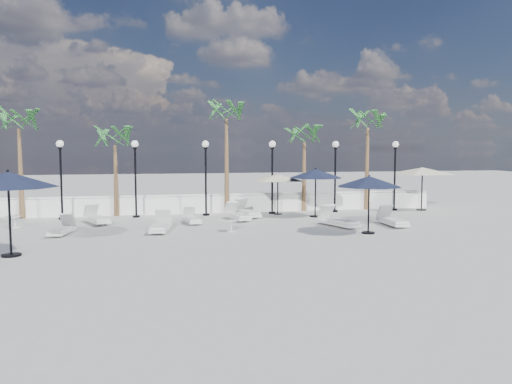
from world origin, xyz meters
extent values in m
plane|color=#AEAEA8|center=(0.00, 0.00, 0.00)|extent=(100.00, 100.00, 0.00)
cube|color=white|center=(0.00, 7.50, 0.45)|extent=(26.00, 0.30, 0.90)
cube|color=white|center=(0.00, 7.50, 0.97)|extent=(26.00, 0.12, 0.08)
cylinder|color=black|center=(-7.00, 6.50, 0.05)|extent=(0.36, 0.36, 0.10)
cylinder|color=black|center=(-7.00, 6.50, 1.75)|extent=(0.10, 0.10, 3.50)
cylinder|color=black|center=(-7.00, 6.50, 3.45)|extent=(0.18, 0.18, 0.10)
sphere|color=white|center=(-7.00, 6.50, 3.66)|extent=(0.36, 0.36, 0.36)
cylinder|color=black|center=(-3.50, 6.50, 0.05)|extent=(0.36, 0.36, 0.10)
cylinder|color=black|center=(-3.50, 6.50, 1.75)|extent=(0.10, 0.10, 3.50)
cylinder|color=black|center=(-3.50, 6.50, 3.45)|extent=(0.18, 0.18, 0.10)
sphere|color=white|center=(-3.50, 6.50, 3.66)|extent=(0.36, 0.36, 0.36)
cylinder|color=black|center=(0.00, 6.50, 0.05)|extent=(0.36, 0.36, 0.10)
cylinder|color=black|center=(0.00, 6.50, 1.75)|extent=(0.10, 0.10, 3.50)
cylinder|color=black|center=(0.00, 6.50, 3.45)|extent=(0.18, 0.18, 0.10)
sphere|color=white|center=(0.00, 6.50, 3.66)|extent=(0.36, 0.36, 0.36)
cylinder|color=black|center=(3.50, 6.50, 0.05)|extent=(0.36, 0.36, 0.10)
cylinder|color=black|center=(3.50, 6.50, 1.75)|extent=(0.10, 0.10, 3.50)
cylinder|color=black|center=(3.50, 6.50, 3.45)|extent=(0.18, 0.18, 0.10)
sphere|color=white|center=(3.50, 6.50, 3.66)|extent=(0.36, 0.36, 0.36)
cylinder|color=black|center=(7.00, 6.50, 0.05)|extent=(0.36, 0.36, 0.10)
cylinder|color=black|center=(7.00, 6.50, 1.75)|extent=(0.10, 0.10, 3.50)
cylinder|color=black|center=(7.00, 6.50, 3.45)|extent=(0.18, 0.18, 0.10)
sphere|color=white|center=(7.00, 6.50, 3.66)|extent=(0.36, 0.36, 0.36)
cylinder|color=black|center=(10.50, 6.50, 0.05)|extent=(0.36, 0.36, 0.10)
cylinder|color=black|center=(10.50, 6.50, 1.75)|extent=(0.10, 0.10, 3.50)
cylinder|color=black|center=(10.50, 6.50, 3.45)|extent=(0.18, 0.18, 0.10)
sphere|color=white|center=(10.50, 6.50, 3.66)|extent=(0.36, 0.36, 0.36)
cone|color=brown|center=(-9.00, 7.30, 2.20)|extent=(0.28, 0.28, 4.40)
cone|color=brown|center=(-4.50, 7.30, 1.80)|extent=(0.28, 0.28, 3.60)
cone|color=brown|center=(1.20, 7.30, 2.50)|extent=(0.28, 0.28, 5.00)
cone|color=brown|center=(5.50, 7.30, 1.90)|extent=(0.28, 0.28, 3.80)
cone|color=brown|center=(9.20, 7.30, 2.30)|extent=(0.28, 0.28, 4.60)
cube|color=silver|center=(-5.20, 4.65, 0.16)|extent=(1.42, 2.08, 0.11)
cube|color=silver|center=(-5.09, 4.40, 0.28)|extent=(1.12, 1.48, 0.11)
cube|color=silver|center=(-5.53, 5.38, 0.56)|extent=(0.76, 0.68, 0.62)
cube|color=silver|center=(-2.39, 1.75, 0.16)|extent=(1.01, 2.11, 0.11)
cube|color=silver|center=(-2.43, 1.48, 0.28)|extent=(0.85, 1.45, 0.11)
cube|color=silver|center=(-2.25, 2.56, 0.57)|extent=(0.71, 0.58, 0.63)
cube|color=silver|center=(-0.92, 3.84, 0.14)|extent=(0.79, 1.77, 0.09)
cube|color=silver|center=(-0.89, 3.61, 0.24)|extent=(0.68, 1.21, 0.09)
cube|color=silver|center=(-1.01, 4.53, 0.48)|extent=(0.58, 0.47, 0.53)
cube|color=silver|center=(-6.25, 1.86, 0.15)|extent=(0.90, 1.88, 0.10)
cube|color=silver|center=(-6.29, 1.62, 0.25)|extent=(0.76, 1.29, 0.10)
cube|color=silver|center=(-6.13, 2.58, 0.51)|extent=(0.63, 0.52, 0.56)
cube|color=silver|center=(1.93, 5.41, 0.17)|extent=(1.14, 2.17, 0.11)
cube|color=silver|center=(1.99, 5.13, 0.29)|extent=(0.95, 1.50, 0.11)
cube|color=silver|center=(1.74, 6.22, 0.58)|extent=(0.74, 0.62, 0.64)
cube|color=silver|center=(7.72, 1.25, 0.16)|extent=(0.74, 2.04, 0.11)
cube|color=silver|center=(7.72, 0.98, 0.28)|extent=(0.67, 1.38, 0.11)
cube|color=silver|center=(7.75, 2.07, 0.57)|extent=(0.65, 0.50, 0.63)
cube|color=silver|center=(1.28, 4.41, 0.16)|extent=(1.09, 2.06, 0.11)
cube|color=silver|center=(1.34, 4.15, 0.28)|extent=(0.90, 1.43, 0.11)
cube|color=silver|center=(1.10, 5.18, 0.55)|extent=(0.70, 0.59, 0.61)
cube|color=silver|center=(5.28, 1.51, 0.17)|extent=(1.34, 2.23, 0.11)
cube|color=silver|center=(5.37, 1.24, 0.30)|extent=(1.08, 1.57, 0.11)
cube|color=silver|center=(5.01, 2.33, 0.60)|extent=(0.79, 0.68, 0.66)
cylinder|color=silver|center=(-8.56, 4.21, 0.01)|extent=(0.39, 0.39, 0.03)
cylinder|color=silver|center=(-8.56, 4.21, 0.23)|extent=(0.06, 0.06, 0.47)
cylinder|color=silver|center=(-8.56, 4.21, 0.48)|extent=(0.51, 0.51, 0.03)
cylinder|color=silver|center=(0.49, 1.28, 0.01)|extent=(0.37, 0.37, 0.03)
cylinder|color=silver|center=(0.49, 1.28, 0.22)|extent=(0.06, 0.06, 0.44)
cylinder|color=silver|center=(0.49, 1.28, 0.45)|extent=(0.48, 0.48, 0.03)
cylinder|color=silver|center=(5.70, 5.02, 0.02)|extent=(0.46, 0.46, 0.03)
cylinder|color=silver|center=(5.70, 5.02, 0.27)|extent=(0.07, 0.07, 0.55)
cylinder|color=silver|center=(5.70, 5.02, 0.56)|extent=(0.60, 0.60, 0.03)
cylinder|color=black|center=(-7.15, -1.97, 0.03)|extent=(0.61, 0.61, 0.06)
cylinder|color=black|center=(-7.15, -1.97, 1.33)|extent=(0.08, 0.08, 2.65)
cone|color=black|center=(-7.15, -1.97, 2.46)|extent=(3.14, 3.14, 0.49)
sphere|color=black|center=(-7.15, -1.97, 2.73)|extent=(0.09, 0.09, 0.09)
cylinder|color=black|center=(5.33, 4.84, 0.03)|extent=(0.55, 0.55, 0.06)
cylinder|color=black|center=(5.33, 4.84, 1.18)|extent=(0.07, 0.07, 2.36)
cone|color=black|center=(5.33, 4.84, 2.19)|extent=(2.76, 2.76, 0.44)
sphere|color=black|center=(5.33, 4.84, 2.43)|extent=(0.08, 0.08, 0.08)
cylinder|color=black|center=(5.85, -0.32, 0.03)|extent=(0.53, 0.53, 0.06)
cylinder|color=black|center=(5.85, -0.32, 1.14)|extent=(0.07, 0.07, 2.28)
cone|color=black|center=(5.85, -0.32, 2.11)|extent=(2.66, 2.66, 0.43)
sphere|color=black|center=(5.85, -0.32, 2.35)|extent=(0.08, 0.08, 0.08)
cylinder|color=black|center=(3.73, 6.20, 0.03)|extent=(0.47, 0.47, 0.05)
cylinder|color=black|center=(3.73, 6.20, 1.03)|extent=(0.06, 0.06, 2.06)
pyramid|color=#B9AE93|center=(3.73, 6.20, 2.08)|extent=(4.56, 4.56, 0.31)
cylinder|color=black|center=(12.00, 6.20, 0.03)|extent=(0.55, 0.55, 0.06)
cylinder|color=black|center=(12.00, 6.20, 1.18)|extent=(0.07, 0.07, 2.36)
pyramid|color=#B9AE93|center=(12.00, 6.20, 2.38)|extent=(5.12, 5.12, 0.37)
camera|label=1|loc=(-2.70, -18.95, 3.44)|focal=35.00mm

